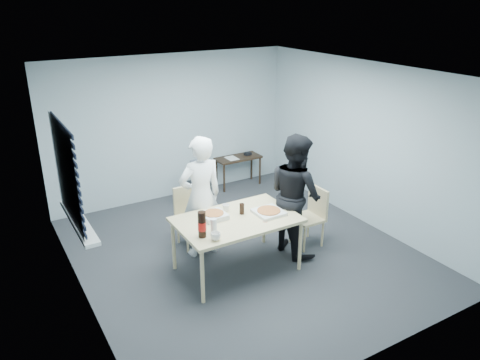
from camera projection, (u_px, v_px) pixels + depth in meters
room at (70, 181)px, 5.61m from camera, size 5.00×5.00×5.00m
dining_table at (237, 222)px, 6.19m from camera, size 1.59×1.00×0.77m
chair_far at (190, 212)px, 6.96m from camera, size 0.42×0.42×0.89m
chair_right at (312, 212)px, 6.94m from camera, size 0.42×0.42×0.89m
person_white at (201, 197)px, 6.54m from camera, size 0.65×0.42×1.77m
person_black at (295, 194)px, 6.62m from camera, size 0.47×0.86×1.77m
side_table at (238, 161)px, 9.09m from camera, size 0.89×0.39×0.59m
stool at (200, 188)px, 8.21m from camera, size 0.34×0.34×0.47m
backpack at (200, 172)px, 8.09m from camera, size 0.29×0.21×0.40m
pizza_box_a at (214, 215)px, 6.17m from camera, size 0.31×0.31×0.08m
pizza_box_b at (269, 212)px, 6.29m from camera, size 0.37×0.37×0.05m
mug_a at (216, 236)px, 5.61m from camera, size 0.17×0.17×0.10m
mug_b at (226, 208)px, 6.37m from camera, size 0.10×0.10×0.09m
cola_glass at (242, 209)px, 6.27m from camera, size 0.08×0.08×0.15m
soda_bottle at (202, 225)px, 5.64m from camera, size 0.10×0.10×0.33m
plastic_cups at (214, 226)px, 5.76m from camera, size 0.08×0.08×0.19m
rubber_band at (265, 222)px, 6.07m from camera, size 0.06×0.06×0.00m
papers at (232, 158)px, 8.98m from camera, size 0.25×0.31×0.00m
black_box at (248, 154)px, 9.16m from camera, size 0.13×0.10×0.06m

